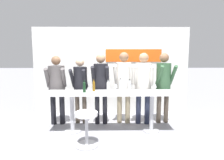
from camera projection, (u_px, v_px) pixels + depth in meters
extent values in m
plane|color=gray|center=(112.00, 131.00, 4.55)|extent=(40.00, 40.00, 0.00)
cube|color=silver|center=(111.00, 71.00, 5.85)|extent=(4.49, 0.10, 2.51)
cube|color=#DB5114|center=(134.00, 55.00, 5.74)|extent=(1.61, 0.02, 0.36)
cube|color=white|center=(112.00, 93.00, 4.43)|extent=(2.89, 0.49, 0.06)
cylinder|color=#B2B2B7|center=(72.00, 112.00, 4.47)|extent=(0.09, 0.09, 0.87)
cylinder|color=#B2B2B7|center=(73.00, 131.00, 4.53)|extent=(0.36, 0.36, 0.02)
cylinder|color=#B2B2B7|center=(152.00, 112.00, 4.50)|extent=(0.09, 0.09, 0.87)
cylinder|color=#B2B2B7|center=(151.00, 131.00, 4.56)|extent=(0.36, 0.36, 0.02)
cylinder|color=#B2B2B7|center=(87.00, 145.00, 3.85)|extent=(0.45, 0.45, 0.02)
cylinder|color=#B2B2B7|center=(87.00, 130.00, 3.80)|extent=(0.06, 0.06, 0.61)
cylinder|color=white|center=(86.00, 114.00, 3.76)|extent=(0.43, 0.43, 0.07)
cylinder|color=black|center=(53.00, 108.00, 4.98)|extent=(0.13, 0.13, 0.82)
cylinder|color=black|center=(62.00, 108.00, 5.01)|extent=(0.13, 0.13, 0.82)
cylinder|color=#514C4C|center=(57.00, 79.00, 4.90)|extent=(0.43, 0.43, 0.65)
sphere|color=brown|center=(56.00, 60.00, 4.84)|extent=(0.22, 0.22, 0.22)
cylinder|color=#514C4C|center=(47.00, 78.00, 4.72)|extent=(0.13, 0.40, 0.51)
cylinder|color=#514C4C|center=(64.00, 78.00, 4.76)|extent=(0.13, 0.40, 0.51)
cylinder|color=#473D33|center=(77.00, 108.00, 5.06)|extent=(0.11, 0.11, 0.80)
cylinder|color=#473D33|center=(84.00, 108.00, 5.05)|extent=(0.11, 0.11, 0.80)
cylinder|color=black|center=(80.00, 80.00, 4.96)|extent=(0.37, 0.37, 0.63)
sphere|color=#D6AD89|center=(80.00, 62.00, 4.90)|extent=(0.22, 0.22, 0.22)
cylinder|color=black|center=(72.00, 79.00, 4.82)|extent=(0.12, 0.38, 0.49)
cylinder|color=black|center=(85.00, 79.00, 4.79)|extent=(0.12, 0.38, 0.49)
cylinder|color=black|center=(97.00, 107.00, 5.00)|extent=(0.11, 0.11, 0.85)
cylinder|color=black|center=(105.00, 107.00, 5.00)|extent=(0.11, 0.11, 0.85)
cylinder|color=black|center=(101.00, 77.00, 4.90)|extent=(0.36, 0.36, 0.67)
sphere|color=#9E7556|center=(101.00, 58.00, 4.84)|extent=(0.23, 0.23, 0.23)
cylinder|color=black|center=(93.00, 76.00, 4.74)|extent=(0.10, 0.40, 0.52)
cylinder|color=black|center=(107.00, 76.00, 4.73)|extent=(0.10, 0.40, 0.52)
cylinder|color=gray|center=(119.00, 106.00, 5.10)|extent=(0.12, 0.12, 0.86)
cylinder|color=gray|center=(128.00, 106.00, 5.07)|extent=(0.12, 0.12, 0.86)
cylinder|color=beige|center=(124.00, 76.00, 4.98)|extent=(0.44, 0.44, 0.68)
sphere|color=brown|center=(124.00, 57.00, 4.92)|extent=(0.23, 0.23, 0.23)
cylinder|color=beige|center=(116.00, 75.00, 4.84)|extent=(0.16, 0.42, 0.53)
cylinder|color=beige|center=(131.00, 75.00, 4.78)|extent=(0.16, 0.42, 0.53)
cylinder|color=#23283D|center=(138.00, 107.00, 5.03)|extent=(0.13, 0.13, 0.85)
cylinder|color=#23283D|center=(147.00, 107.00, 5.00)|extent=(0.13, 0.13, 0.85)
cylinder|color=beige|center=(143.00, 77.00, 4.92)|extent=(0.46, 0.46, 0.68)
sphere|color=#9E7556|center=(144.00, 58.00, 4.85)|extent=(0.23, 0.23, 0.23)
cylinder|color=beige|center=(136.00, 76.00, 4.78)|extent=(0.16, 0.42, 0.53)
cylinder|color=beige|center=(151.00, 76.00, 4.72)|extent=(0.16, 0.42, 0.53)
cylinder|color=#473D33|center=(159.00, 106.00, 5.09)|extent=(0.11, 0.11, 0.85)
cylinder|color=#473D33|center=(166.00, 106.00, 5.12)|extent=(0.11, 0.11, 0.85)
cylinder|color=#335638|center=(164.00, 77.00, 5.00)|extent=(0.40, 0.40, 0.68)
sphere|color=brown|center=(164.00, 58.00, 4.94)|extent=(0.23, 0.23, 0.23)
cylinder|color=#335638|center=(160.00, 75.00, 4.81)|extent=(0.13, 0.41, 0.52)
cylinder|color=#335638|center=(173.00, 75.00, 4.86)|extent=(0.13, 0.41, 0.52)
cylinder|color=#B7BCC1|center=(129.00, 88.00, 4.31)|extent=(0.07, 0.07, 0.20)
sphere|color=#B7BCC1|center=(130.00, 83.00, 4.30)|extent=(0.07, 0.07, 0.07)
cylinder|color=#B7BCC1|center=(130.00, 82.00, 4.29)|extent=(0.03, 0.03, 0.07)
cylinder|color=black|center=(130.00, 80.00, 4.28)|extent=(0.03, 0.03, 0.02)
cylinder|color=#B7BCC1|center=(108.00, 87.00, 4.39)|extent=(0.07, 0.07, 0.20)
sphere|color=#B7BCC1|center=(108.00, 83.00, 4.38)|extent=(0.07, 0.07, 0.07)
cylinder|color=#B7BCC1|center=(108.00, 81.00, 4.37)|extent=(0.02, 0.02, 0.07)
cylinder|color=black|center=(108.00, 80.00, 4.37)|extent=(0.03, 0.03, 0.01)
cylinder|color=brown|center=(94.00, 87.00, 4.45)|extent=(0.06, 0.06, 0.20)
sphere|color=brown|center=(94.00, 83.00, 4.44)|extent=(0.06, 0.06, 0.06)
cylinder|color=brown|center=(94.00, 81.00, 4.43)|extent=(0.02, 0.02, 0.07)
cylinder|color=black|center=(94.00, 79.00, 4.43)|extent=(0.03, 0.03, 0.01)
cylinder|color=#B7BCC1|center=(121.00, 87.00, 4.39)|extent=(0.06, 0.06, 0.21)
sphere|color=#B7BCC1|center=(121.00, 82.00, 4.37)|extent=(0.06, 0.06, 0.06)
cylinder|color=#B7BCC1|center=(121.00, 81.00, 4.37)|extent=(0.02, 0.02, 0.07)
cylinder|color=black|center=(121.00, 79.00, 4.36)|extent=(0.03, 0.03, 0.02)
cylinder|color=black|center=(84.00, 88.00, 4.33)|extent=(0.07, 0.07, 0.20)
sphere|color=black|center=(84.00, 83.00, 4.31)|extent=(0.07, 0.07, 0.07)
cylinder|color=black|center=(84.00, 82.00, 4.31)|extent=(0.03, 0.03, 0.07)
cylinder|color=black|center=(84.00, 80.00, 4.30)|extent=(0.03, 0.03, 0.01)
cylinder|color=silver|center=(116.00, 91.00, 4.47)|extent=(0.06, 0.06, 0.01)
cylinder|color=silver|center=(116.00, 89.00, 4.47)|extent=(0.01, 0.01, 0.08)
cone|color=silver|center=(116.00, 85.00, 4.45)|extent=(0.07, 0.07, 0.09)
cylinder|color=silver|center=(155.00, 91.00, 4.46)|extent=(0.06, 0.06, 0.01)
cylinder|color=silver|center=(155.00, 89.00, 4.45)|extent=(0.01, 0.01, 0.08)
cone|color=silver|center=(155.00, 85.00, 4.44)|extent=(0.07, 0.07, 0.09)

